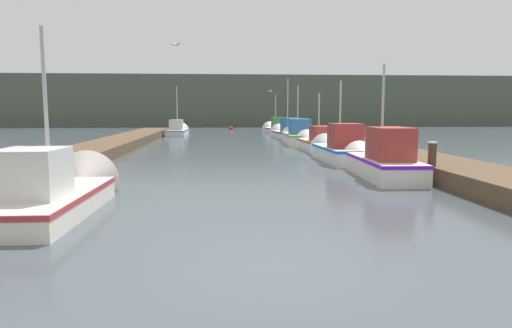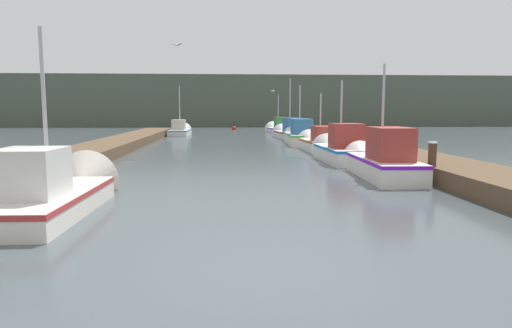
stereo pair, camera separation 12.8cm
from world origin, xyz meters
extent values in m
plane|color=#424C51|center=(0.00, 0.00, 0.00)|extent=(200.00, 200.00, 0.00)
cube|color=brown|center=(-6.49, 16.00, 0.26)|extent=(2.34, 40.00, 0.51)
cube|color=brown|center=(6.49, 16.00, 0.26)|extent=(2.34, 40.00, 0.51)
cube|color=#4C5647|center=(0.00, 59.68, 3.25)|extent=(120.00, 16.00, 6.51)
cube|color=silver|center=(-4.28, 3.56, 0.24)|extent=(1.84, 4.20, 0.49)
cube|color=#AE3232|center=(-4.28, 3.56, 0.43)|extent=(1.88, 4.23, 0.10)
cone|color=silver|center=(-4.24, 6.03, 0.24)|extent=(1.70, 0.80, 1.69)
cube|color=silver|center=(-4.29, 3.04, 0.95)|extent=(1.17, 1.33, 0.93)
cylinder|color=#B2B2B7|center=(-4.28, 3.88, 2.16)|extent=(0.08, 0.08, 3.34)
cube|color=silver|center=(4.42, 8.05, 0.32)|extent=(1.55, 4.11, 0.64)
cube|color=#7514D6|center=(4.42, 8.05, 0.58)|extent=(1.58, 4.14, 0.10)
cone|color=silver|center=(4.52, 10.57, 0.32)|extent=(1.37, 1.05, 1.33)
cube|color=#99332D|center=(4.41, 7.54, 1.13)|extent=(1.12, 1.68, 0.99)
cylinder|color=#B2B2B7|center=(4.44, 8.35, 2.11)|extent=(0.08, 0.08, 2.94)
cube|color=silver|center=(4.24, 12.50, 0.32)|extent=(1.62, 4.01, 0.63)
cube|color=blue|center=(4.24, 12.50, 0.57)|extent=(1.65, 4.04, 0.10)
cone|color=silver|center=(4.19, 14.87, 0.32)|extent=(1.47, 0.80, 1.46)
cube|color=#99332D|center=(4.25, 12.01, 1.12)|extent=(1.22, 1.17, 0.97)
cylinder|color=#B2B2B7|center=(4.24, 12.80, 1.98)|extent=(0.08, 0.08, 2.70)
cube|color=silver|center=(4.39, 17.27, 0.29)|extent=(1.67, 4.31, 0.57)
cube|color=#BC5318|center=(4.39, 17.27, 0.51)|extent=(1.71, 4.34, 0.10)
cone|color=silver|center=(4.30, 19.85, 0.29)|extent=(1.48, 0.96, 1.45)
cube|color=#99332D|center=(4.40, 16.74, 0.95)|extent=(1.13, 1.58, 0.75)
cylinder|color=#B2B2B7|center=(4.37, 17.59, 1.78)|extent=(0.08, 0.08, 2.41)
cube|color=silver|center=(4.12, 22.39, 0.33)|extent=(1.81, 4.88, 0.66)
cube|color=green|center=(4.12, 22.39, 0.60)|extent=(1.84, 4.91, 0.10)
cone|color=silver|center=(4.25, 25.33, 0.33)|extent=(1.56, 1.13, 1.52)
cube|color=#2D6699|center=(4.09, 21.79, 1.12)|extent=(1.26, 1.92, 0.92)
cylinder|color=#B2B2B7|center=(4.13, 22.75, 2.17)|extent=(0.08, 0.08, 3.01)
cube|color=silver|center=(4.25, 27.41, 0.26)|extent=(2.01, 4.94, 0.52)
cube|color=maroon|center=(4.25, 27.41, 0.46)|extent=(2.05, 4.98, 0.10)
cone|color=silver|center=(4.00, 30.27, 0.26)|extent=(1.59, 1.04, 1.51)
cube|color=#2D6699|center=(4.30, 26.81, 1.04)|extent=(1.29, 2.02, 1.02)
cylinder|color=#B2B2B7|center=(4.22, 27.77, 2.47)|extent=(0.08, 0.08, 3.90)
cube|color=silver|center=(-4.37, 32.54, 0.25)|extent=(1.61, 4.23, 0.49)
cube|color=#2B7DC8|center=(-4.37, 32.54, 0.43)|extent=(1.64, 4.26, 0.10)
cone|color=silver|center=(-4.32, 35.16, 0.25)|extent=(1.48, 1.07, 1.47)
cube|color=#B2AD9E|center=(-4.38, 32.01, 0.91)|extent=(1.06, 1.33, 0.83)
cylinder|color=#B2B2B7|center=(-4.36, 32.85, 2.29)|extent=(0.08, 0.08, 3.59)
cube|color=silver|center=(4.39, 36.21, 0.23)|extent=(1.94, 4.44, 0.46)
cube|color=purple|center=(4.39, 36.21, 0.40)|extent=(1.98, 4.48, 0.10)
cone|color=silver|center=(4.16, 38.88, 0.23)|extent=(1.58, 1.17, 1.50)
cube|color=#387A42|center=(4.44, 35.67, 0.97)|extent=(1.06, 1.31, 1.01)
cylinder|color=#B2B2B7|center=(4.36, 36.53, 1.99)|extent=(0.08, 0.08, 3.06)
cylinder|color=#473523|center=(5.38, 35.17, 0.64)|extent=(0.24, 0.24, 1.27)
cylinder|color=silver|center=(5.38, 35.17, 1.29)|extent=(0.27, 0.27, 0.04)
cylinder|color=#473523|center=(5.40, 6.84, 0.60)|extent=(0.23, 0.23, 1.19)
cylinder|color=silver|center=(5.40, 6.84, 1.21)|extent=(0.27, 0.27, 0.04)
cylinder|color=#473523|center=(5.24, 10.77, 0.63)|extent=(0.32, 0.32, 1.26)
cylinder|color=silver|center=(5.24, 10.77, 1.28)|extent=(0.37, 0.37, 0.04)
cylinder|color=#473523|center=(-5.28, 40.20, 0.48)|extent=(0.30, 0.30, 0.96)
cylinder|color=silver|center=(-5.28, 40.20, 0.98)|extent=(0.35, 0.35, 0.04)
sphere|color=red|center=(0.36, 43.42, 0.13)|extent=(0.48, 0.48, 0.48)
cylinder|color=black|center=(0.36, 43.42, 0.63)|extent=(0.06, 0.06, 0.50)
ellipsoid|color=white|center=(-2.81, 16.35, 5.18)|extent=(0.25, 0.31, 0.12)
cube|color=gray|center=(-2.93, 16.41, 5.20)|extent=(0.30, 0.23, 0.07)
cube|color=gray|center=(-2.69, 16.28, 5.20)|extent=(0.30, 0.23, 0.07)
ellipsoid|color=white|center=(3.00, 28.47, 3.54)|extent=(0.30, 0.17, 0.12)
cube|color=gray|center=(3.01, 28.60, 3.56)|extent=(0.15, 0.29, 0.07)
cube|color=gray|center=(2.98, 28.33, 3.56)|extent=(0.15, 0.29, 0.07)
camera|label=1|loc=(-0.67, -5.86, 2.16)|focal=32.00mm
camera|label=2|loc=(-0.55, -5.86, 2.16)|focal=32.00mm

